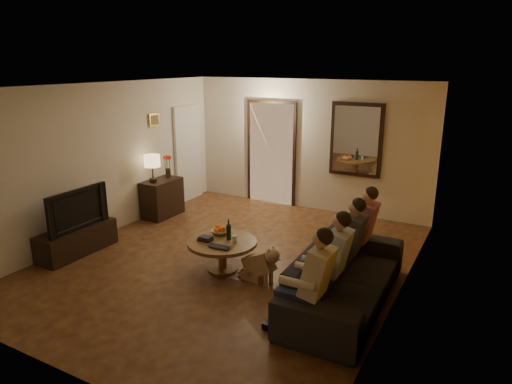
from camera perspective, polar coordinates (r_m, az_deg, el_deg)
The scene contains 33 objects.
floor at distance 7.07m, azimuth -3.34°, elevation -8.47°, with size 5.00×6.00×0.01m, color #421A11.
ceiling at distance 6.44m, azimuth -3.72°, elevation 13.06°, with size 5.00×6.00×0.01m, color white.
back_wall at distance 9.26m, azimuth 6.45°, elevation 5.81°, with size 5.00×0.02×2.60m, color beige.
front_wall at distance 4.52m, azimuth -24.30°, elevation -6.63°, with size 5.00×0.02×2.60m, color beige.
left_wall at distance 8.22m, azimuth -18.48°, elevation 3.77°, with size 0.02×6.00×2.60m, color beige.
right_wall at distance 5.75m, azimuth 18.08°, elevation -1.26°, with size 0.02×6.00×2.60m, color beige.
orange_accent at distance 5.76m, azimuth 17.98°, elevation -1.24°, with size 0.01×6.00×2.60m, color orange.
kitchen_doorway at distance 9.61m, azimuth 1.94°, elevation 4.77°, with size 1.00×0.06×2.10m, color #FFE0A5.
door_trim at distance 9.60m, azimuth 1.91°, elevation 4.76°, with size 1.12×0.04×2.22m, color black.
fridge_glimpse at distance 9.54m, azimuth 3.29°, elevation 3.74°, with size 0.45×0.03×1.70m, color silver.
mirror_frame at distance 8.86m, azimuth 12.41°, elevation 6.39°, with size 1.00×0.05×1.40m, color black.
mirror_glass at distance 8.83m, azimuth 12.36°, elevation 6.36°, with size 0.86×0.02×1.26m, color white.
white_door at distance 9.92m, azimuth -8.49°, elevation 4.78°, with size 0.06×0.85×2.04m, color white.
framed_art at distance 9.03m, azimuth -12.61°, elevation 8.80°, with size 0.03×0.28×0.24m, color #B28C33.
art_canvas at distance 9.02m, azimuth -12.54°, elevation 8.80°, with size 0.01×0.22×0.18m, color brown.
dresser at distance 9.07m, azimuth -11.65°, elevation -0.73°, with size 0.45×0.82×0.72m, color black.
table_lamp at distance 8.75m, azimuth -12.81°, elevation 2.87°, with size 0.30×0.30×0.54m, color beige, non-canonical shape.
flower_vase at distance 9.09m, azimuth -10.97°, elevation 3.14°, with size 0.14×0.14×0.44m, color red, non-canonical shape.
tv_stand at distance 7.76m, azimuth -21.46°, elevation -5.64°, with size 0.45×1.28×0.43m, color black.
tv at distance 7.59m, azimuth -21.87°, elevation -1.90°, with size 0.14×1.11×0.64m, color black.
sofa at distance 5.86m, azimuth 11.15°, elevation -10.33°, with size 0.96×2.47×0.72m, color black.
person_a at distance 5.02m, azimuth 6.95°, elevation -11.79°, with size 0.60×0.40×1.20m, color tan, non-canonical shape.
person_b at distance 5.53m, azimuth 9.32°, elevation -9.16°, with size 0.60×0.40×1.20m, color tan, non-canonical shape.
person_c at distance 6.05m, azimuth 11.26°, elevation -6.96°, with size 0.60×0.40×1.20m, color tan, non-canonical shape.
person_d at distance 6.58m, azimuth 12.87°, elevation -5.12°, with size 0.60×0.40×1.20m, color tan, non-canonical shape.
dog at distance 6.30m, azimuth 0.36°, elevation -8.84°, with size 0.56×0.24×0.56m, color #9B6947, non-canonical shape.
coffee_table at distance 6.68m, azimuth -4.21°, elevation -7.90°, with size 1.00×1.00×0.45m, color brown.
bowl at distance 6.84m, azimuth -4.53°, elevation -4.98°, with size 0.26×0.26×0.06m, color white.
oranges at distance 6.82m, azimuth -4.54°, elevation -4.45°, with size 0.20×0.20×0.08m, color #FE5F15, non-canonical shape.
wine_bottle at distance 6.59m, azimuth -3.44°, elevation -4.66°, with size 0.07×0.07×0.31m, color black, non-canonical shape.
wine_glass at distance 6.52m, azimuth -2.69°, elevation -5.86°, with size 0.06×0.06×0.10m, color silver.
book_stack at distance 6.62m, azimuth -6.34°, elevation -5.76°, with size 0.20×0.15×0.07m, color black, non-canonical shape.
laptop at distance 6.32m, azimuth -4.87°, elevation -7.01°, with size 0.33×0.21×0.03m, color black.
Camera 1 is at (3.44, -5.43, 2.94)m, focal length 32.00 mm.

